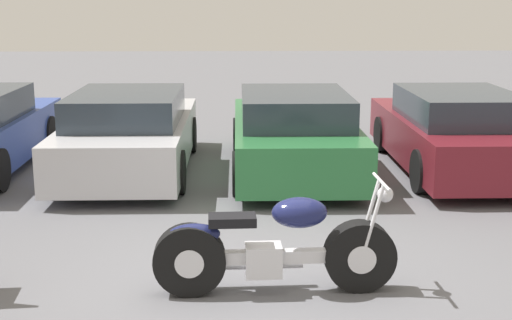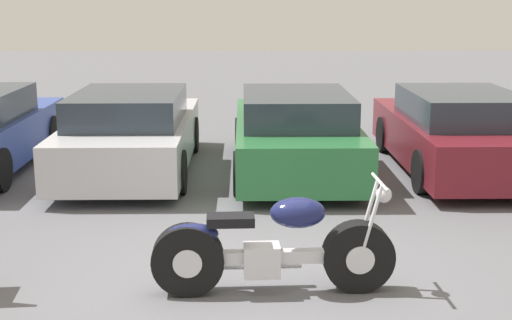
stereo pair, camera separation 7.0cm
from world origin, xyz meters
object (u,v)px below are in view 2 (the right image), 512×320
(parked_car_green, at_px, (295,134))
(parked_car_silver, at_px, (132,133))
(parked_car_maroon, at_px, (457,132))
(motorcycle, at_px, (272,249))

(parked_car_green, bearing_deg, parked_car_silver, 177.94)
(parked_car_green, bearing_deg, parked_car_maroon, 1.15)
(motorcycle, height_order, parked_car_green, parked_car_green)
(parked_car_silver, bearing_deg, parked_car_green, -2.06)
(motorcycle, distance_m, parked_car_green, 4.74)
(parked_car_silver, relative_size, parked_car_maroon, 1.00)
(parked_car_maroon, bearing_deg, motorcycle, -123.33)
(parked_car_silver, distance_m, parked_car_maroon, 5.15)
(parked_car_silver, distance_m, parked_car_green, 2.58)
(motorcycle, bearing_deg, parked_car_silver, 112.90)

